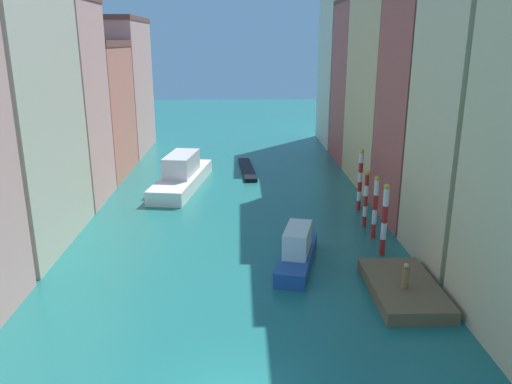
% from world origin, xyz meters
% --- Properties ---
extents(ground_plane, '(154.00, 154.00, 0.00)m').
position_xyz_m(ground_plane, '(0.00, 24.50, 0.00)').
color(ground_plane, '#1E6B66').
extents(building_left_1, '(6.83, 11.30, 19.05)m').
position_xyz_m(building_left_1, '(-14.33, 16.12, 9.54)').
color(building_left_1, '#BCB299').
rests_on(building_left_1, ground).
extents(building_left_2, '(6.83, 7.23, 16.48)m').
position_xyz_m(building_left_2, '(-14.33, 25.56, 8.25)').
color(building_left_2, tan).
rests_on(building_left_2, ground).
extents(building_left_3, '(6.83, 10.44, 13.00)m').
position_xyz_m(building_left_3, '(-14.33, 34.44, 6.51)').
color(building_left_3, '#C6705B').
rests_on(building_left_3, ground).
extents(building_left_4, '(6.83, 12.13, 15.57)m').
position_xyz_m(building_left_4, '(-14.33, 45.86, 7.80)').
color(building_left_4, tan).
rests_on(building_left_4, ground).
extents(building_right_1, '(6.83, 7.61, 18.54)m').
position_xyz_m(building_right_1, '(14.33, 12.39, 9.28)').
color(building_right_1, beige).
rests_on(building_right_1, ground).
extents(building_right_2, '(6.83, 7.68, 19.68)m').
position_xyz_m(building_right_2, '(14.33, 20.20, 9.85)').
color(building_right_2, '#B25147').
rests_on(building_right_2, ground).
extents(building_right_3, '(6.83, 11.63, 20.89)m').
position_xyz_m(building_right_3, '(14.33, 29.82, 10.46)').
color(building_right_3, '#DBB77A').
rests_on(building_right_3, ground).
extents(building_right_4, '(6.83, 8.41, 17.15)m').
position_xyz_m(building_right_4, '(14.33, 39.77, 8.58)').
color(building_right_4, '#B25147').
rests_on(building_right_4, ground).
extents(building_right_5, '(6.83, 10.41, 22.10)m').
position_xyz_m(building_right_5, '(14.33, 49.56, 11.07)').
color(building_right_5, beige).
rests_on(building_right_5, ground).
extents(waterfront_dock, '(3.48, 6.33, 0.70)m').
position_xyz_m(waterfront_dock, '(8.94, 8.25, 0.35)').
color(waterfront_dock, brown).
rests_on(waterfront_dock, ground).
extents(person_on_dock, '(0.36, 0.36, 1.37)m').
position_xyz_m(person_on_dock, '(8.79, 7.71, 1.33)').
color(person_on_dock, olive).
rests_on(person_on_dock, waterfront_dock).
extents(mooring_pole_0, '(0.38, 0.38, 4.67)m').
position_xyz_m(mooring_pole_0, '(9.21, 13.42, 2.39)').
color(mooring_pole_0, red).
rests_on(mooring_pole_0, ground).
extents(mooring_pole_1, '(0.34, 0.34, 4.38)m').
position_xyz_m(mooring_pole_1, '(9.38, 16.29, 2.24)').
color(mooring_pole_1, red).
rests_on(mooring_pole_1, ground).
extents(mooring_pole_2, '(0.33, 0.33, 4.15)m').
position_xyz_m(mooring_pole_2, '(9.31, 18.57, 2.12)').
color(mooring_pole_2, red).
rests_on(mooring_pole_2, ground).
extents(mooring_pole_3, '(0.37, 0.37, 4.95)m').
position_xyz_m(mooring_pole_3, '(9.74, 22.29, 2.53)').
color(mooring_pole_3, red).
rests_on(mooring_pole_3, ground).
extents(vaporetto_white, '(4.83, 12.41, 3.11)m').
position_xyz_m(vaporetto_white, '(-5.02, 29.29, 1.12)').
color(vaporetto_white, white).
rests_on(vaporetto_white, ground).
extents(gondola_black, '(1.86, 9.01, 0.38)m').
position_xyz_m(gondola_black, '(1.05, 34.99, 0.19)').
color(gondola_black, black).
rests_on(gondola_black, ground).
extents(motorboat_0, '(3.29, 6.83, 2.41)m').
position_xyz_m(motorboat_0, '(3.70, 12.10, 0.91)').
color(motorboat_0, '#234C93').
rests_on(motorboat_0, ground).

